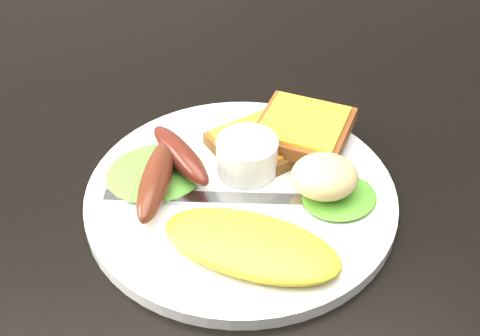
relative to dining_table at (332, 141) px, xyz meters
The scene contains 13 objects.
dining_table is the anchor object (origin of this frame).
dining_chair 0.84m from the dining_table, 106.07° to the left, with size 0.38×0.38×0.04m, color #9E755A.
plate 0.15m from the dining_table, 134.64° to the right, with size 0.28×0.28×0.01m, color white.
lettuce_left 0.20m from the dining_table, 156.49° to the right, with size 0.09×0.08×0.01m, color #4DA12E.
lettuce_right 0.13m from the dining_table, 99.18° to the right, with size 0.07×0.06×0.01m, color #488A1E.
omelette 0.21m from the dining_table, 119.70° to the right, with size 0.15×0.07×0.02m, color yellow.
sausage_a 0.21m from the dining_table, 149.22° to the right, with size 0.03×0.11×0.03m, color brown.
sausage_b 0.18m from the dining_table, 154.64° to the right, with size 0.02×0.09×0.02m, color maroon.
ramekin 0.13m from the dining_table, 141.69° to the right, with size 0.06×0.06×0.03m, color white.
toast_a 0.10m from the dining_table, 148.70° to the right, with size 0.08×0.08×0.01m, color brown.
toast_b 0.08m from the dining_table, 132.81° to the right, with size 0.08×0.08×0.01m, color brown.
potato_salad 0.13m from the dining_table, 105.88° to the right, with size 0.06×0.05×0.03m, color beige.
fork 0.18m from the dining_table, 140.61° to the right, with size 0.17×0.01×0.00m, color #ADAFB7.
Camera 1 is at (-0.14, -0.54, 1.17)m, focal length 50.00 mm.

